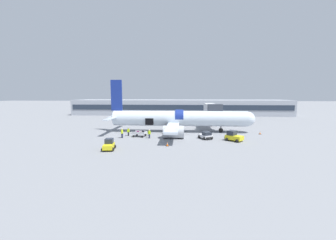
{
  "coord_description": "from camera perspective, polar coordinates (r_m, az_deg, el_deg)",
  "views": [
    {
      "loc": [
        1.23,
        -37.84,
        7.75
      ],
      "look_at": [
        -1.71,
        3.15,
        2.81
      ],
      "focal_mm": 22.0,
      "sensor_mm": 36.0,
      "label": 1
    }
  ],
  "objects": [
    {
      "name": "baggage_tug_mid",
      "position": [
        30.85,
        -16.05,
        -6.72
      ],
      "size": [
        2.09,
        2.74,
        1.56
      ],
      "color": "yellow",
      "rests_on": "ground_plane"
    },
    {
      "name": "safety_cone_nose",
      "position": [
        45.2,
        24.15,
        -3.29
      ],
      "size": [
        0.45,
        0.45,
        0.56
      ],
      "color": "black",
      "rests_on": "ground_plane"
    },
    {
      "name": "baggage_cart_loading",
      "position": [
        39.26,
        -7.76,
        -3.8
      ],
      "size": [
        3.48,
        2.34,
        1.07
      ],
      "color": "silver",
      "rests_on": "ground_plane"
    },
    {
      "name": "ground_crew_driver",
      "position": [
        38.57,
        -12.61,
        -3.51
      ],
      "size": [
        0.41,
        0.6,
        1.75
      ],
      "color": "#1E2338",
      "rests_on": "ground_plane"
    },
    {
      "name": "ground_crew_loader_a",
      "position": [
        40.32,
        -10.93,
        -3.18
      ],
      "size": [
        0.49,
        0.49,
        1.54
      ],
      "color": "black",
      "rests_on": "ground_plane"
    },
    {
      "name": "terminal_strip",
      "position": [
        83.59,
        3.27,
        3.56
      ],
      "size": [
        83.94,
        14.11,
        5.93
      ],
      "color": "#9EA3AD",
      "rests_on": "ground_plane"
    },
    {
      "name": "ground_crew_loader_b",
      "position": [
        37.48,
        -5.21,
        -3.79
      ],
      "size": [
        0.56,
        0.45,
        1.61
      ],
      "color": "#1E2338",
      "rests_on": "ground_plane"
    },
    {
      "name": "jet_bridge_stub",
      "position": [
        51.33,
        12.02,
        2.91
      ],
      "size": [
        3.14,
        13.56,
        5.84
      ],
      "color": "#4C4C51",
      "rests_on": "ground_plane"
    },
    {
      "name": "baggage_tug_lead",
      "position": [
        37.0,
        17.7,
        -4.38
      ],
      "size": [
        3.15,
        3.03,
        1.76
      ],
      "color": "yellow",
      "rests_on": "ground_plane"
    },
    {
      "name": "safety_cone_engine_left",
      "position": [
        31.76,
        -0.18,
        -6.68
      ],
      "size": [
        0.46,
        0.46,
        0.69
      ],
      "color": "black",
      "rests_on": "ground_plane"
    },
    {
      "name": "baggage_tug_rear",
      "position": [
        37.48,
        10.43,
        -4.31
      ],
      "size": [
        2.67,
        2.94,
        1.31
      ],
      "color": "silver",
      "rests_on": "ground_plane"
    },
    {
      "name": "ground_plane",
      "position": [
        38.64,
        2.21,
        -4.72
      ],
      "size": [
        500.0,
        500.0,
        0.0
      ],
      "primitive_type": "plane",
      "color": "gray"
    },
    {
      "name": "safety_cone_wingtip",
      "position": [
        37.74,
        3.78,
        -4.43
      ],
      "size": [
        0.49,
        0.49,
        0.8
      ],
      "color": "black",
      "rests_on": "ground_plane"
    },
    {
      "name": "airplane",
      "position": [
        43.7,
        2.55,
        0.25
      ],
      "size": [
        31.53,
        25.75,
        11.02
      ],
      "color": "silver",
      "rests_on": "ground_plane"
    }
  ]
}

